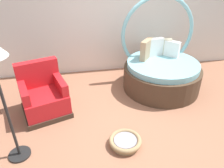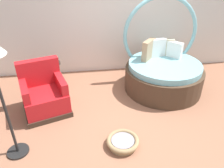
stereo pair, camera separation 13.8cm
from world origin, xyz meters
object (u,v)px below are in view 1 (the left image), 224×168
(pet_basket, at_px, (125,142))
(round_daybed, at_px, (161,70))
(red_armchair, at_px, (44,96))
(side_table, at_px, (48,67))

(pet_basket, bearing_deg, round_daybed, 53.90)
(round_daybed, height_order, red_armchair, round_daybed)
(round_daybed, distance_m, pet_basket, 2.03)
(pet_basket, relative_size, side_table, 0.98)
(red_armchair, height_order, pet_basket, red_armchair)
(pet_basket, xyz_separation_m, side_table, (-1.26, 2.16, 0.35))
(round_daybed, bearing_deg, red_armchair, -168.87)
(red_armchair, relative_size, pet_basket, 1.96)
(pet_basket, distance_m, side_table, 2.52)
(round_daybed, height_order, side_table, round_daybed)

